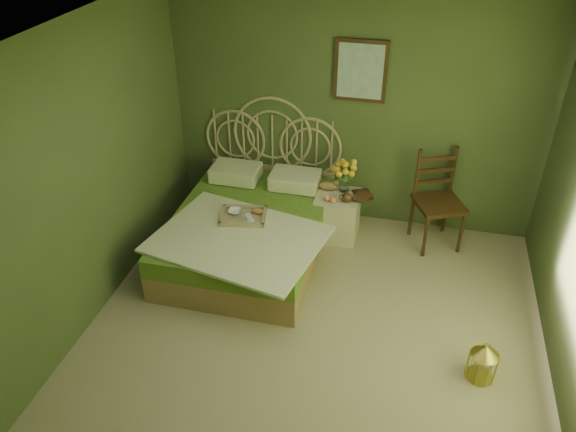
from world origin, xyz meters
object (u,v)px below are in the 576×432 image
(birdcage, at_px, (483,362))
(nightstand, at_px, (338,208))
(bed, at_px, (250,227))
(chair, at_px, (440,193))

(birdcage, bearing_deg, nightstand, 130.33)
(bed, bearing_deg, birdcage, -27.57)
(bed, height_order, nightstand, bed)
(chair, bearing_deg, bed, 175.93)
(bed, bearing_deg, nightstand, 31.73)
(chair, xyz_separation_m, birdcage, (0.42, -1.91, -0.42))
(chair, relative_size, birdcage, 3.05)
(bed, xyz_separation_m, chair, (1.91, 0.70, 0.28))
(bed, xyz_separation_m, nightstand, (0.85, 0.53, 0.04))
(chair, bearing_deg, birdcage, -101.63)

